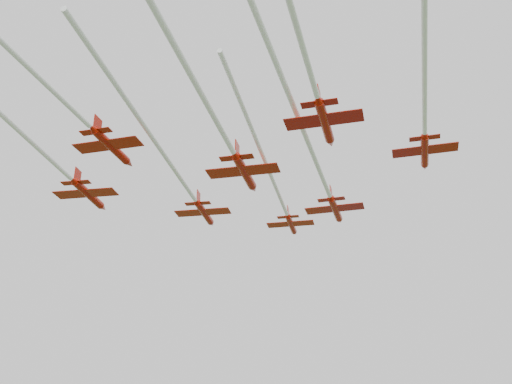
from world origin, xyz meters
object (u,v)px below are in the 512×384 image
(jet_lead, at_px, (278,194))
(jet_row3_left, at_px, (27,138))
(jet_row2_left, at_px, (182,180))
(jet_row3_mid, at_px, (214,116))
(jet_row3_right, at_px, (425,98))
(jet_row4_right, at_px, (307,63))
(jet_row4_left, at_px, (39,78))
(jet_row2_right, at_px, (319,168))

(jet_lead, height_order, jet_row3_left, jet_lead)
(jet_row2_left, distance_m, jet_row3_mid, 17.89)
(jet_row3_right, height_order, jet_row4_right, jet_row3_right)
(jet_row2_left, relative_size, jet_row3_mid, 0.86)
(jet_row2_left, bearing_deg, jet_lead, 42.45)
(jet_row4_left, bearing_deg, jet_lead, 70.75)
(jet_row2_left, distance_m, jet_row3_left, 21.31)
(jet_row3_left, distance_m, jet_row4_right, 35.25)
(jet_lead, relative_size, jet_row2_left, 1.04)
(jet_row4_right, bearing_deg, jet_lead, 106.49)
(jet_row4_left, bearing_deg, jet_row3_mid, 46.42)
(jet_row3_right, bearing_deg, jet_row4_right, -128.09)
(jet_row3_left, bearing_deg, jet_row3_right, 2.63)
(jet_row3_left, distance_m, jet_row3_right, 45.79)
(jet_row2_left, xyz_separation_m, jet_row4_right, (23.59, -22.83, -1.77))
(jet_row2_left, distance_m, jet_row4_left, 28.72)
(jet_row3_right, bearing_deg, jet_row4_left, -153.33)
(jet_row2_right, bearing_deg, jet_row3_right, -38.45)
(jet_row3_right, bearing_deg, jet_row3_left, -171.47)
(jet_lead, relative_size, jet_row3_mid, 0.90)
(jet_row4_left, bearing_deg, jet_row3_left, 129.84)
(jet_row3_mid, relative_size, jet_row4_left, 1.10)
(jet_row2_left, bearing_deg, jet_row3_left, -130.99)
(jet_row2_right, xyz_separation_m, jet_row4_right, (4.44, -24.40, -1.32))
(jet_row2_left, relative_size, jet_row3_left, 0.83)
(jet_lead, relative_size, jet_row4_right, 1.14)
(jet_row2_left, bearing_deg, jet_row4_left, -101.30)
(jet_lead, xyz_separation_m, jet_row3_left, (-21.60, -30.88, -2.69))
(jet_row3_right, relative_size, jet_row4_left, 0.96)
(jet_row3_left, distance_m, jet_row3_mid, 22.39)
(jet_row4_left, distance_m, jet_row4_right, 25.47)
(jet_row3_left, relative_size, jet_row4_left, 1.14)
(jet_row2_right, bearing_deg, jet_row4_left, -126.97)
(jet_row2_left, xyz_separation_m, jet_row3_right, (33.45, -8.61, 1.25))
(jet_lead, distance_m, jet_row2_right, 14.52)
(jet_row3_left, relative_size, jet_row3_right, 1.19)
(jet_row3_mid, bearing_deg, jet_row2_right, 56.00)
(jet_row3_left, relative_size, jet_row3_mid, 1.04)
(jet_row2_right, bearing_deg, jet_lead, 125.15)
(jet_row4_left, xyz_separation_m, jet_row4_right, (24.80, 5.81, -0.06))
(jet_row3_left, height_order, jet_row3_mid, jet_row3_mid)
(jet_lead, relative_size, jet_row2_right, 0.92)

